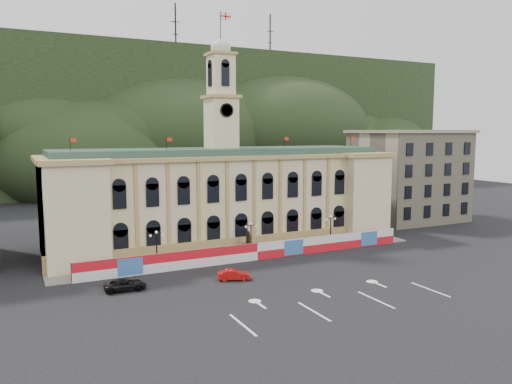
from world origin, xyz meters
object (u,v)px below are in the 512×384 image
statue (248,248)px  red_sedan (234,275)px  black_suv (125,285)px  lamp_center (251,236)px

statue → red_sedan: 12.48m
red_sedan → black_suv: (-12.90, 1.81, 0.01)m
lamp_center → black_suv: (-19.79, -7.59, -2.40)m
lamp_center → black_suv: lamp_center is taller
red_sedan → lamp_center: bearing=-17.1°
lamp_center → black_suv: size_ratio=1.05×
red_sedan → statue: bearing=-14.4°
statue → black_suv: bearing=-156.5°
red_sedan → black_suv: black_suv is taller
statue → black_suv: size_ratio=0.76×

